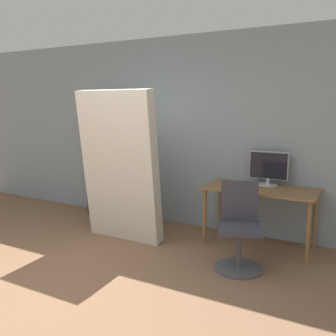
% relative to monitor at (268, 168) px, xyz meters
% --- Properties ---
extents(ground_plane, '(16.00, 16.00, 0.00)m').
position_rel_monitor_xyz_m(ground_plane, '(-1.41, -2.56, -0.96)').
color(ground_plane, brown).
extents(wall_back, '(8.00, 0.06, 2.70)m').
position_rel_monitor_xyz_m(wall_back, '(-1.41, 0.16, 0.39)').
color(wall_back, gray).
rests_on(wall_back, ground).
extents(desk, '(1.36, 0.66, 0.74)m').
position_rel_monitor_xyz_m(desk, '(-0.04, -0.20, -0.31)').
color(desk, brown).
rests_on(desk, ground).
extents(monitor, '(0.49, 0.23, 0.43)m').
position_rel_monitor_xyz_m(monitor, '(0.00, 0.00, 0.00)').
color(monitor, '#B7B7BC').
rests_on(monitor, desk).
extents(office_chair, '(0.57, 0.57, 0.93)m').
position_rel_monitor_xyz_m(office_chair, '(-0.05, -0.95, -0.58)').
color(office_chair, '#4C4C51').
rests_on(office_chair, ground).
extents(bookshelf, '(0.76, 0.33, 1.83)m').
position_rel_monitor_xyz_m(bookshelf, '(-2.54, 0.00, -0.00)').
color(bookshelf, brown).
rests_on(bookshelf, ground).
extents(mattress_near, '(1.06, 0.39, 1.93)m').
position_rel_monitor_xyz_m(mattress_near, '(-1.66, -0.87, 0.01)').
color(mattress_near, beige).
rests_on(mattress_near, ground).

